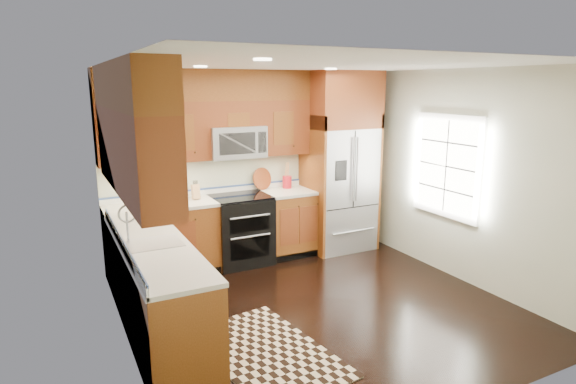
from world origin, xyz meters
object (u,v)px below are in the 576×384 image
rug (267,352)px  utensil_crock (287,179)px  range (241,230)px  refrigerator (340,162)px  knife_block (196,191)px

rug → utensil_crock: 3.03m
range → utensil_crock: (0.80, 0.19, 0.60)m
refrigerator → rug: (-2.20, -2.22, -1.30)m
range → knife_block: bearing=168.7°
refrigerator → range: bearing=178.6°
refrigerator → utensil_crock: refrigerator is taller
rug → utensil_crock: (1.44, 2.45, 1.06)m
utensil_crock → rug: bearing=-120.5°
refrigerator → knife_block: 2.15m
range → knife_block: size_ratio=3.80×
range → rug: (-0.65, -2.26, -0.46)m
refrigerator → rug: refrigerator is taller
range → utensil_crock: bearing=13.3°
range → knife_block: knife_block is taller
rug → utensil_crock: bearing=51.9°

